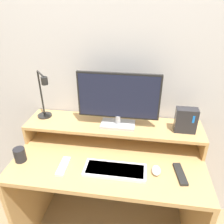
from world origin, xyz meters
TOP-DOWN VIEW (x-y plane):
  - wall_back at (0.00, 0.68)m, footprint 6.00×0.05m
  - desk at (0.00, 0.32)m, footprint 1.26×0.65m
  - monitor_shelf at (0.00, 0.51)m, footprint 1.26×0.28m
  - monitor at (0.04, 0.50)m, footprint 0.55×0.13m
  - desk_lamp at (-0.50, 0.51)m, footprint 0.17×0.19m
  - router_dock at (0.49, 0.49)m, footprint 0.14×0.07m
  - keyboard at (0.06, 0.19)m, footprint 0.38×0.15m
  - mouse at (0.31, 0.22)m, footprint 0.06×0.09m
  - remote_control at (-0.27, 0.18)m, footprint 0.06×0.17m
  - remote_secondary at (0.45, 0.22)m, footprint 0.07×0.19m
  - mug at (-0.57, 0.20)m, footprint 0.07×0.07m

SIDE VIEW (x-z plane):
  - desk at x=0.00m, z-range 0.16..0.93m
  - remote_control at x=-0.27m, z-range 0.77..0.79m
  - remote_secondary at x=0.45m, z-range 0.77..0.79m
  - keyboard at x=0.06m, z-range 0.77..0.79m
  - mouse at x=0.31m, z-range 0.77..0.80m
  - mug at x=-0.57m, z-range 0.77..0.86m
  - monitor_shelf at x=0.00m, z-range 0.82..0.97m
  - router_dock at x=0.49m, z-range 0.92..1.09m
  - desk_lamp at x=-0.50m, z-range 0.90..1.26m
  - monitor at x=0.04m, z-range 0.93..1.31m
  - wall_back at x=0.00m, z-range 0.00..2.50m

